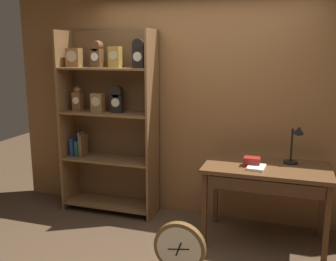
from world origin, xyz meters
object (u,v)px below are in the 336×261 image
open_repair_manual (256,167)px  workbench (266,176)px  bookshelf (108,118)px  round_clock_large (180,249)px  desk_lamp (295,143)px  toolbox_small (252,162)px

open_repair_manual → workbench: bearing=50.8°
bookshelf → round_clock_large: (1.23, -1.14, -0.89)m
desk_lamp → round_clock_large: 1.56m
bookshelf → workbench: size_ratio=1.77×
bookshelf → round_clock_large: bookshelf is taller
workbench → bookshelf: bearing=171.0°
desk_lamp → open_repair_manual: desk_lamp is taller
workbench → open_repair_manual: bearing=-133.9°
workbench → round_clock_large: workbench is taller
bookshelf → open_repair_manual: bearing=-12.5°
bookshelf → open_repair_manual: bookshelf is taller
bookshelf → desk_lamp: bearing=-3.6°
open_repair_manual → desk_lamp: bearing=41.7°
open_repair_manual → bookshelf: bearing=172.2°
round_clock_large → toolbox_small: bearing=58.2°
workbench → desk_lamp: (0.25, 0.16, 0.32)m
workbench → round_clock_large: bearing=-127.7°
toolbox_small → round_clock_large: bearing=-121.8°
toolbox_small → open_repair_manual: (0.05, -0.07, -0.03)m
bookshelf → desk_lamp: size_ratio=5.25×
bookshelf → round_clock_large: 1.90m
bookshelf → toolbox_small: (1.73, -0.33, -0.29)m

